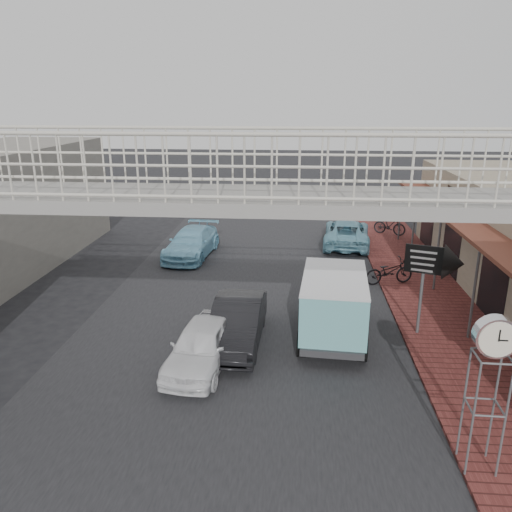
% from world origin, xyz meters
% --- Properties ---
extents(ground, '(120.00, 120.00, 0.00)m').
position_xyz_m(ground, '(0.00, 0.00, 0.00)').
color(ground, black).
rests_on(ground, ground).
extents(road_strip, '(10.00, 60.00, 0.01)m').
position_xyz_m(road_strip, '(0.00, 0.00, 0.01)').
color(road_strip, black).
rests_on(road_strip, ground).
extents(sidewalk, '(3.00, 40.00, 0.10)m').
position_xyz_m(sidewalk, '(6.50, 3.00, 0.05)').
color(sidewalk, brown).
rests_on(sidewalk, ground).
extents(footbridge, '(16.40, 2.40, 6.34)m').
position_xyz_m(footbridge, '(0.00, -4.00, 3.18)').
color(footbridge, gray).
rests_on(footbridge, ground).
extents(white_hatchback, '(1.83, 3.71, 1.21)m').
position_xyz_m(white_hatchback, '(-0.71, -1.09, 0.61)').
color(white_hatchback, white).
rests_on(white_hatchback, ground).
extents(dark_sedan, '(1.49, 4.02, 1.31)m').
position_xyz_m(dark_sedan, '(0.08, 0.29, 0.66)').
color(dark_sedan, black).
rests_on(dark_sedan, ground).
extents(angkot_curb, '(2.55, 4.75, 1.27)m').
position_xyz_m(angkot_curb, '(4.20, 11.03, 0.63)').
color(angkot_curb, '#6EAABE').
rests_on(angkot_curb, ground).
extents(angkot_far, '(2.20, 4.53, 1.27)m').
position_xyz_m(angkot_far, '(-3.02, 8.63, 0.64)').
color(angkot_far, '#7DBED9').
rests_on(angkot_far, ground).
extents(angkot_van, '(2.16, 4.24, 2.02)m').
position_xyz_m(angkot_van, '(2.89, 0.93, 1.28)').
color(angkot_van, black).
rests_on(angkot_van, ground).
extents(motorcycle_near, '(2.03, 1.23, 1.01)m').
position_xyz_m(motorcycle_near, '(5.30, 5.43, 0.60)').
color(motorcycle_near, black).
rests_on(motorcycle_near, sidewalk).
extents(motorcycle_far, '(1.72, 1.19, 1.02)m').
position_xyz_m(motorcycle_far, '(6.59, 12.93, 0.61)').
color(motorcycle_far, black).
rests_on(motorcycle_far, sidewalk).
extents(street_clock, '(0.77, 0.62, 3.13)m').
position_xyz_m(street_clock, '(5.30, -4.58, 2.70)').
color(street_clock, '#59595B').
rests_on(street_clock, sidewalk).
extents(arrow_sign, '(1.72, 1.15, 2.85)m').
position_xyz_m(arrow_sign, '(6.12, 0.97, 2.40)').
color(arrow_sign, '#59595B').
rests_on(arrow_sign, sidewalk).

